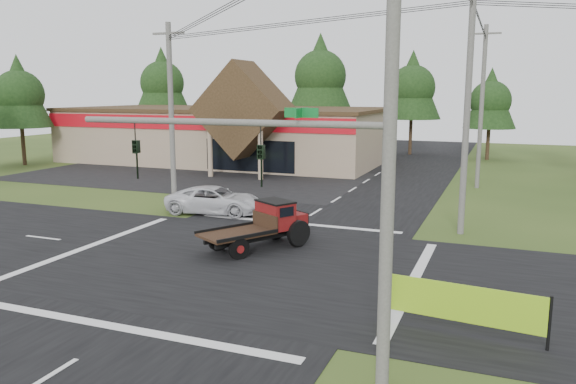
% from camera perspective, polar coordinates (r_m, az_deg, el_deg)
% --- Properties ---
extents(ground, '(120.00, 120.00, 0.00)m').
position_cam_1_polar(ground, '(22.75, -5.30, -7.06)').
color(ground, '#2D4217').
rests_on(ground, ground).
extents(road_ns, '(12.00, 120.00, 0.02)m').
position_cam_1_polar(road_ns, '(22.74, -5.30, -7.04)').
color(road_ns, black).
rests_on(road_ns, ground).
extents(road_ew, '(120.00, 12.00, 0.02)m').
position_cam_1_polar(road_ew, '(22.74, -5.30, -7.03)').
color(road_ew, black).
rests_on(road_ew, ground).
extents(parking_apron, '(28.00, 14.00, 0.02)m').
position_cam_1_polar(parking_apron, '(45.68, -10.32, 1.54)').
color(parking_apron, black).
rests_on(parking_apron, ground).
extents(cvs_building, '(30.40, 18.20, 9.19)m').
position_cam_1_polar(cvs_building, '(55.35, -6.16, 6.01)').
color(cvs_building, '#A0856C').
rests_on(cvs_building, ground).
extents(traffic_signal_mast, '(8.12, 0.24, 7.00)m').
position_cam_1_polar(traffic_signal_mast, '(12.75, 2.67, -0.19)').
color(traffic_signal_mast, '#595651').
rests_on(traffic_signal_mast, ground).
extents(utility_pole_nr, '(2.00, 0.30, 11.00)m').
position_cam_1_polar(utility_pole_nr, '(12.16, 10.27, 4.92)').
color(utility_pole_nr, '#595651').
rests_on(utility_pole_nr, ground).
extents(utility_pole_nw, '(2.00, 0.30, 10.50)m').
position_cam_1_polar(utility_pole_nw, '(32.71, -11.76, 7.61)').
color(utility_pole_nw, '#595651').
rests_on(utility_pole_nw, ground).
extents(utility_pole_ne, '(2.00, 0.30, 11.50)m').
position_cam_1_polar(utility_pole_ne, '(27.45, 17.74, 7.95)').
color(utility_pole_ne, '#595651').
rests_on(utility_pole_ne, ground).
extents(utility_pole_n, '(2.00, 0.30, 11.20)m').
position_cam_1_polar(utility_pole_n, '(41.43, 19.07, 8.25)').
color(utility_pole_n, '#595651').
rests_on(utility_pole_n, ground).
extents(tree_row_a, '(6.72, 6.72, 12.12)m').
position_cam_1_polar(tree_row_a, '(71.52, -12.67, 10.97)').
color(tree_row_a, '#332316').
rests_on(tree_row_a, ground).
extents(tree_row_b, '(5.60, 5.60, 10.10)m').
position_cam_1_polar(tree_row_b, '(68.25, -4.58, 10.10)').
color(tree_row_b, '#332316').
rests_on(tree_row_b, ground).
extents(tree_row_c, '(7.28, 7.28, 13.13)m').
position_cam_1_polar(tree_row_c, '(63.59, 3.30, 11.93)').
color(tree_row_c, '#332316').
rests_on(tree_row_c, ground).
extents(tree_row_d, '(6.16, 6.16, 11.11)m').
position_cam_1_polar(tree_row_d, '(62.17, 12.52, 10.52)').
color(tree_row_d, '#332316').
rests_on(tree_row_d, ground).
extents(tree_row_e, '(5.04, 5.04, 9.09)m').
position_cam_1_polar(tree_row_e, '(59.41, 19.89, 8.89)').
color(tree_row_e, '#332316').
rests_on(tree_row_e, ground).
extents(tree_side_w, '(5.60, 5.60, 10.10)m').
position_cam_1_polar(tree_side_w, '(57.46, -25.67, 9.15)').
color(tree_side_w, '#332316').
rests_on(tree_side_w, ground).
extents(antique_flatbed_truck, '(4.16, 5.21, 2.07)m').
position_cam_1_polar(antique_flatbed_truck, '(24.16, -3.19, -3.47)').
color(antique_flatbed_truck, '#610D0E').
rests_on(antique_flatbed_truck, ground).
extents(roadside_banner, '(4.43, 0.59, 1.52)m').
position_cam_1_polar(roadside_banner, '(16.65, 17.44, -11.29)').
color(roadside_banner, '#86BC19').
rests_on(roadside_banner, ground).
extents(white_pickup, '(5.70, 3.24, 1.50)m').
position_cam_1_polar(white_pickup, '(31.61, -7.42, -0.82)').
color(white_pickup, silver).
rests_on(white_pickup, ground).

